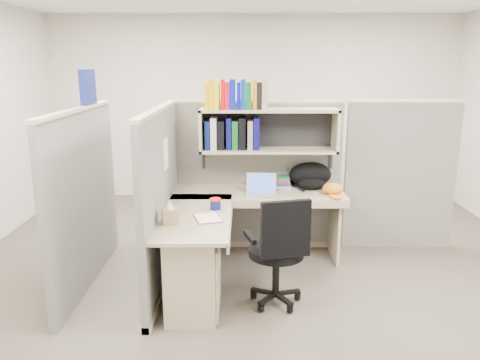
{
  "coord_description": "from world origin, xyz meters",
  "views": [
    {
      "loc": [
        -0.17,
        -4.05,
        2.0
      ],
      "look_at": [
        -0.19,
        0.25,
        0.93
      ],
      "focal_mm": 35.0,
      "sensor_mm": 36.0,
      "label": 1
    }
  ],
  "objects_px": {
    "desk": "(214,250)",
    "laptop": "(261,185)",
    "snack_canister": "(215,204)",
    "task_chair": "(278,268)",
    "backpack": "(311,176)"
  },
  "relations": [
    {
      "from": "laptop",
      "to": "snack_canister",
      "type": "relative_size",
      "value": 2.94
    },
    {
      "from": "task_chair",
      "to": "backpack",
      "type": "bearing_deg",
      "value": 69.83
    },
    {
      "from": "desk",
      "to": "laptop",
      "type": "xyz_separation_m",
      "value": [
        0.43,
        0.7,
        0.4
      ]
    },
    {
      "from": "desk",
      "to": "laptop",
      "type": "relative_size",
      "value": 5.86
    },
    {
      "from": "snack_canister",
      "to": "backpack",
      "type": "bearing_deg",
      "value": 38.18
    },
    {
      "from": "task_chair",
      "to": "desk",
      "type": "bearing_deg",
      "value": 163.99
    },
    {
      "from": "backpack",
      "to": "task_chair",
      "type": "distance_m",
      "value": 1.34
    },
    {
      "from": "laptop",
      "to": "backpack",
      "type": "distance_m",
      "value": 0.62
    },
    {
      "from": "laptop",
      "to": "snack_canister",
      "type": "distance_m",
      "value": 0.62
    },
    {
      "from": "laptop",
      "to": "snack_canister",
      "type": "height_order",
      "value": "laptop"
    },
    {
      "from": "desk",
      "to": "snack_canister",
      "type": "xyz_separation_m",
      "value": [
        0.0,
        0.25,
        0.34
      ]
    },
    {
      "from": "desk",
      "to": "task_chair",
      "type": "xyz_separation_m",
      "value": [
        0.54,
        -0.15,
        -0.09
      ]
    },
    {
      "from": "laptop",
      "to": "backpack",
      "type": "xyz_separation_m",
      "value": [
        0.54,
        0.31,
        0.02
      ]
    },
    {
      "from": "desk",
      "to": "snack_canister",
      "type": "relative_size",
      "value": 17.25
    },
    {
      "from": "backpack",
      "to": "task_chair",
      "type": "bearing_deg",
      "value": -107.0
    }
  ]
}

